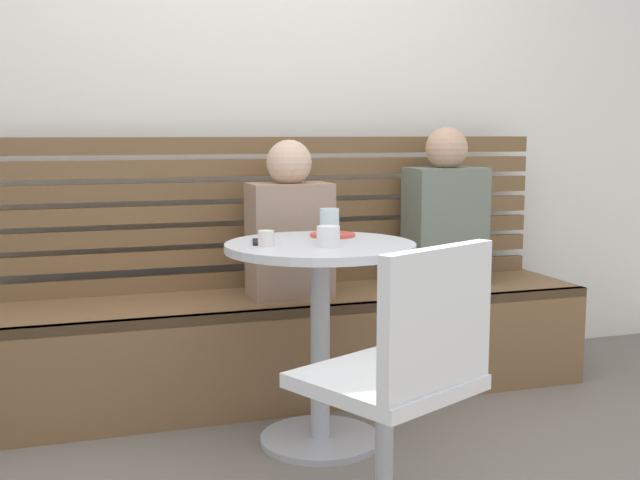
# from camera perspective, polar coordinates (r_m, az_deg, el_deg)

# --- Properties ---
(back_wall) EXTENTS (5.20, 0.10, 2.90)m
(back_wall) POSITION_cam_1_polar(r_m,az_deg,el_deg) (3.73, -4.84, 12.69)
(back_wall) COLOR white
(back_wall) RESTS_ON ground
(booth_bench) EXTENTS (2.70, 0.52, 0.44)m
(booth_bench) POSITION_cam_1_polar(r_m,az_deg,el_deg) (3.42, -2.86, -7.64)
(booth_bench) COLOR brown
(booth_bench) RESTS_ON ground
(booth_backrest) EXTENTS (2.65, 0.04, 0.67)m
(booth_backrest) POSITION_cam_1_polar(r_m,az_deg,el_deg) (3.54, -3.96, 2.08)
(booth_backrest) COLOR brown
(booth_backrest) RESTS_ON booth_bench
(cafe_table) EXTENTS (0.68, 0.68, 0.74)m
(cafe_table) POSITION_cam_1_polar(r_m,az_deg,el_deg) (2.84, 0.03, -4.64)
(cafe_table) COLOR #ADADB2
(cafe_table) RESTS_ON ground
(white_chair) EXTENTS (0.53, 0.53, 0.85)m
(white_chair) POSITION_cam_1_polar(r_m,az_deg,el_deg) (2.11, 6.02, -10.60)
(white_chair) COLOR #ADADB2
(white_chair) RESTS_ON ground
(person_adult) EXTENTS (0.34, 0.22, 0.71)m
(person_adult) POSITION_cam_1_polar(r_m,az_deg,el_deg) (3.63, 9.01, 1.81)
(person_adult) COLOR slate
(person_adult) RESTS_ON booth_bench
(person_child_left) EXTENTS (0.34, 0.22, 0.66)m
(person_child_left) POSITION_cam_1_polar(r_m,az_deg,el_deg) (3.33, -2.21, 0.91)
(person_child_left) COLOR #9E7F6B
(person_child_left) RESTS_ON booth_bench
(cup_espresso_small) EXTENTS (0.06, 0.06, 0.05)m
(cup_espresso_small) POSITION_cam_1_polar(r_m,az_deg,el_deg) (2.72, -3.91, 0.12)
(cup_espresso_small) COLOR silver
(cup_espresso_small) RESTS_ON cafe_table
(cup_glass_tall) EXTENTS (0.07, 0.07, 0.12)m
(cup_glass_tall) POSITION_cam_1_polar(r_m,az_deg,el_deg) (2.82, 0.68, 1.08)
(cup_glass_tall) COLOR silver
(cup_glass_tall) RESTS_ON cafe_table
(cup_ceramic_white) EXTENTS (0.08, 0.08, 0.07)m
(cup_ceramic_white) POSITION_cam_1_polar(r_m,az_deg,el_deg) (2.71, 0.67, 0.27)
(cup_ceramic_white) COLOR white
(cup_ceramic_white) RESTS_ON cafe_table
(plate_small) EXTENTS (0.17, 0.17, 0.01)m
(plate_small) POSITION_cam_1_polar(r_m,az_deg,el_deg) (2.97, 0.91, 0.37)
(plate_small) COLOR #DB4C42
(plate_small) RESTS_ON cafe_table
(phone_on_table) EXTENTS (0.10, 0.15, 0.01)m
(phone_on_table) POSITION_cam_1_polar(r_m,az_deg,el_deg) (2.81, -4.16, -0.13)
(phone_on_table) COLOR black
(phone_on_table) RESTS_ON cafe_table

